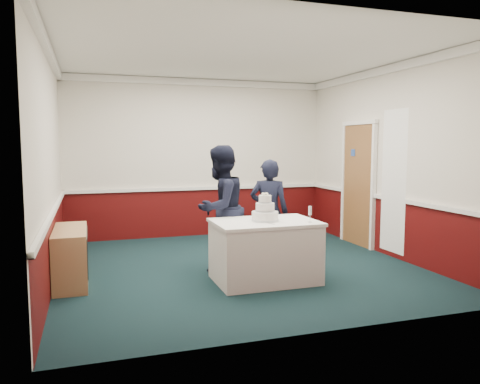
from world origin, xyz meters
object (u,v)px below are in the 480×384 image
object	(u,v)px
sideboard	(71,256)
person_man	(220,208)
wedding_cake	(265,212)
person_woman	(269,212)
champagne_flute	(310,211)
cake_knife	(268,223)
cake_table	(265,250)

from	to	relation	value
sideboard	person_man	xyz separation A→B (m)	(1.99, 0.03, 0.53)
wedding_cake	person_woman	size ratio (longest dim) A/B	0.23
wedding_cake	champagne_flute	bearing A→B (deg)	-29.25
person_woman	champagne_flute	bearing A→B (deg)	123.89
wedding_cake	person_man	distance (m)	0.81
wedding_cake	cake_knife	world-z (taller)	wedding_cake
person_woman	cake_table	bearing A→B (deg)	92.31
wedding_cake	sideboard	bearing A→B (deg)	164.10
sideboard	cake_table	bearing A→B (deg)	-15.90
sideboard	cake_table	xyz separation A→B (m)	(2.38, -0.68, 0.05)
cake_table	sideboard	bearing A→B (deg)	164.10
wedding_cake	champagne_flute	size ratio (longest dim) A/B	1.78
champagne_flute	person_woman	xyz separation A→B (m)	(-0.13, 1.08, -0.15)
sideboard	wedding_cake	xyz separation A→B (m)	(2.38, -0.68, 0.55)
cake_table	person_woman	size ratio (longest dim) A/B	0.85
cake_knife	person_man	distance (m)	0.98
cake_knife	champagne_flute	world-z (taller)	champagne_flute
champagne_flute	sideboard	bearing A→B (deg)	161.60
wedding_cake	person_man	size ratio (longest dim) A/B	0.21
person_man	cake_table	bearing A→B (deg)	81.54
cake_table	cake_knife	distance (m)	0.44
sideboard	wedding_cake	bearing A→B (deg)	-15.90
champagne_flute	wedding_cake	bearing A→B (deg)	150.75
wedding_cake	cake_table	bearing A→B (deg)	-90.00
wedding_cake	person_woman	world-z (taller)	person_woman
cake_table	champagne_flute	distance (m)	0.78
sideboard	person_woman	bearing A→B (deg)	2.59
sideboard	person_man	size ratio (longest dim) A/B	0.68
sideboard	champagne_flute	xyz separation A→B (m)	(2.88, -0.96, 0.58)
cake_knife	person_man	world-z (taller)	person_man
champagne_flute	person_man	world-z (taller)	person_man
cake_knife	person_woman	size ratio (longest dim) A/B	0.14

